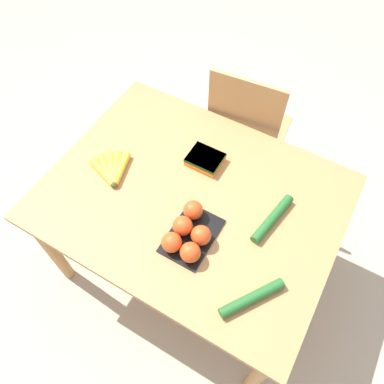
% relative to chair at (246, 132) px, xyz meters
% --- Properties ---
extents(ground_plane, '(12.00, 12.00, 0.00)m').
position_rel_chair_xyz_m(ground_plane, '(0.02, -0.66, -0.50)').
color(ground_plane, '#B7A88E').
extents(dining_table, '(1.29, 0.99, 0.73)m').
position_rel_chair_xyz_m(dining_table, '(0.02, -0.66, 0.14)').
color(dining_table, '#B27F4C').
rests_on(dining_table, ground_plane).
extents(chair, '(0.45, 0.44, 0.97)m').
position_rel_chair_xyz_m(chair, '(0.00, 0.00, 0.00)').
color(chair, tan).
rests_on(chair, ground_plane).
extents(banana_bunch, '(0.19, 0.19, 0.04)m').
position_rel_chair_xyz_m(banana_bunch, '(-0.36, -0.73, 0.25)').
color(banana_bunch, brown).
rests_on(banana_bunch, dining_table).
extents(tomato_pack, '(0.18, 0.26, 0.09)m').
position_rel_chair_xyz_m(tomato_pack, '(0.11, -0.84, 0.27)').
color(tomato_pack, black).
rests_on(tomato_pack, dining_table).
extents(carrot_bag, '(0.16, 0.13, 0.04)m').
position_rel_chair_xyz_m(carrot_bag, '(-0.02, -0.47, 0.25)').
color(carrot_bag, orange).
rests_on(carrot_bag, dining_table).
extents(cucumber_near, '(0.09, 0.27, 0.04)m').
position_rel_chair_xyz_m(cucumber_near, '(0.37, -0.60, 0.25)').
color(cucumber_near, '#236028').
rests_on(cucumber_near, dining_table).
extents(cucumber_far, '(0.18, 0.24, 0.04)m').
position_rel_chair_xyz_m(cucumber_far, '(0.44, -0.95, 0.25)').
color(cucumber_far, '#236028').
rests_on(cucumber_far, dining_table).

